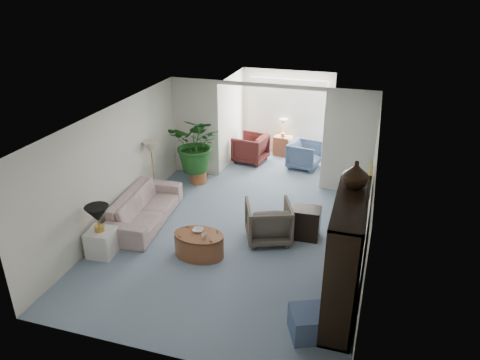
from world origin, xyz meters
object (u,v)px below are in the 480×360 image
(entertainment_cabinet, at_px, (345,259))
(sunroom_table, at_px, (282,146))
(sunroom_chair_maroon, at_px, (250,148))
(sunroom_chair_blue, at_px, (304,155))
(cabinet_urn, at_px, (356,174))
(table_lamp, at_px, (97,214))
(sofa, at_px, (145,208))
(coffee_bowl, at_px, (198,230))
(floor_lamp, at_px, (151,147))
(framed_picture, at_px, (370,182))
(end_table, at_px, (102,243))
(side_table_dark, at_px, (306,223))
(wingback_chair, at_px, (268,222))
(plant_pot, at_px, (198,177))
(ottoman, at_px, (309,323))
(coffee_cup, at_px, (204,236))
(coffee_table, at_px, (199,245))

(entertainment_cabinet, xyz_separation_m, sunroom_table, (-2.27, 6.31, -0.69))
(sunroom_chair_maroon, bearing_deg, sunroom_chair_blue, 99.03)
(cabinet_urn, bearing_deg, table_lamp, -177.35)
(sofa, xyz_separation_m, coffee_bowl, (1.50, -0.74, 0.14))
(floor_lamp, bearing_deg, framed_picture, -17.26)
(table_lamp, relative_size, coffee_bowl, 2.20)
(entertainment_cabinet, bearing_deg, sofa, 158.69)
(framed_picture, xyz_separation_m, sofa, (-4.45, 0.37, -1.37))
(floor_lamp, distance_m, sunroom_chair_blue, 4.23)
(sofa, height_order, end_table, sofa)
(sunroom_table, bearing_deg, sofa, -112.73)
(side_table_dark, bearing_deg, sunroom_chair_blue, 100.32)
(coffee_bowl, xyz_separation_m, sunroom_chair_blue, (1.20, 4.65, -0.11))
(sofa, height_order, sunroom_table, sofa)
(framed_picture, relative_size, coffee_bowl, 2.50)
(sofa, xyz_separation_m, side_table_dark, (3.35, 0.38, -0.01))
(sofa, distance_m, floor_lamp, 1.49)
(framed_picture, relative_size, floor_lamp, 1.39)
(end_table, xyz_separation_m, sunroom_table, (2.15, 6.01, 0.02))
(wingback_chair, distance_m, plant_pot, 3.13)
(sunroom_table, bearing_deg, ottoman, -74.89)
(floor_lamp, height_order, coffee_cup, floor_lamp)
(coffee_table, distance_m, sunroom_chair_maroon, 4.77)
(floor_lamp, xyz_separation_m, sunroom_table, (2.30, 3.54, -0.97))
(ottoman, bearing_deg, sunroom_chair_blue, 100.30)
(framed_picture, xyz_separation_m, coffee_table, (-2.90, -0.47, -1.47))
(side_table_dark, height_order, sunroom_chair_blue, sunroom_chair_blue)
(end_table, height_order, coffee_bowl, end_table)
(cabinet_urn, xyz_separation_m, sunroom_chair_blue, (-1.52, 5.06, -1.78))
(ottoman, bearing_deg, cabinet_urn, 71.30)
(coffee_cup, xyz_separation_m, side_table_dark, (1.65, 1.32, -0.18))
(coffee_bowl, distance_m, coffee_cup, 0.28)
(cabinet_urn, bearing_deg, sunroom_chair_maroon, 120.82)
(framed_picture, height_order, coffee_cup, framed_picture)
(coffee_table, xyz_separation_m, sunroom_table, (0.40, 5.50, 0.06))
(entertainment_cabinet, bearing_deg, sunroom_chair_maroon, 118.50)
(table_lamp, distance_m, coffee_bowl, 1.85)
(table_lamp, bearing_deg, cabinet_urn, 2.65)
(coffee_cup, relative_size, sunroom_table, 0.18)
(cabinet_urn, relative_size, sunroom_chair_blue, 0.52)
(table_lamp, xyz_separation_m, coffee_bowl, (1.70, 0.61, -0.39))
(floor_lamp, distance_m, sunroom_table, 4.34)
(entertainment_cabinet, bearing_deg, coffee_cup, 164.37)
(framed_picture, distance_m, side_table_dark, 1.92)
(sunroom_chair_blue, bearing_deg, sunroom_chair_maroon, 99.03)
(sofa, bearing_deg, end_table, 167.07)
(coffee_table, height_order, cabinet_urn, cabinet_urn)
(wingback_chair, distance_m, cabinet_urn, 2.64)
(coffee_table, height_order, sunroom_chair_blue, sunroom_chair_blue)
(floor_lamp, distance_m, wingback_chair, 3.28)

